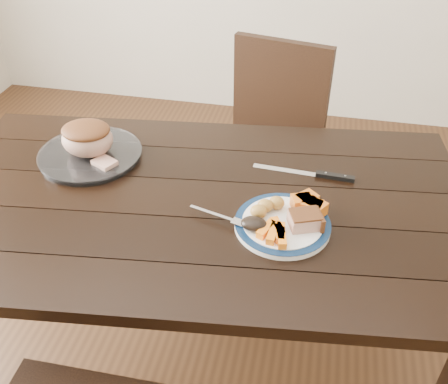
% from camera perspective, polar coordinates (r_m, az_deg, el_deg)
% --- Properties ---
extents(ground, '(4.00, 4.00, 0.00)m').
position_cam_1_polar(ground, '(2.03, -2.20, -17.63)').
color(ground, '#472B16').
rests_on(ground, ground).
extents(dining_table, '(1.69, 1.07, 0.75)m').
position_cam_1_polar(dining_table, '(1.54, -2.78, -3.43)').
color(dining_table, black).
rests_on(dining_table, ground).
extents(chair_far, '(0.50, 0.51, 0.93)m').
position_cam_1_polar(chair_far, '(2.18, 5.19, 5.89)').
color(chair_far, black).
rests_on(chair_far, ground).
extents(dinner_plate, '(0.26, 0.26, 0.02)m').
position_cam_1_polar(dinner_plate, '(1.38, 6.69, -3.74)').
color(dinner_plate, white).
rests_on(dinner_plate, dining_table).
extents(plate_rim, '(0.26, 0.26, 0.02)m').
position_cam_1_polar(plate_rim, '(1.37, 6.71, -3.48)').
color(plate_rim, '#0C213E').
rests_on(plate_rim, dinner_plate).
extents(serving_platter, '(0.33, 0.33, 0.02)m').
position_cam_1_polar(serving_platter, '(1.70, -15.00, 4.05)').
color(serving_platter, white).
rests_on(serving_platter, dining_table).
extents(pork_slice, '(0.10, 0.09, 0.04)m').
position_cam_1_polar(pork_slice, '(1.36, 9.21, -3.21)').
color(pork_slice, tan).
rests_on(pork_slice, dinner_plate).
extents(roasted_potatoes, '(0.09, 0.09, 0.04)m').
position_cam_1_polar(roasted_potatoes, '(1.39, 4.89, -1.69)').
color(roasted_potatoes, gold).
rests_on(roasted_potatoes, dinner_plate).
extents(carrot_batons, '(0.09, 0.11, 0.02)m').
position_cam_1_polar(carrot_batons, '(1.32, 5.91, -4.60)').
color(carrot_batons, orange).
rests_on(carrot_batons, dinner_plate).
extents(pumpkin_wedges, '(0.11, 0.10, 0.04)m').
position_cam_1_polar(pumpkin_wedges, '(1.41, 9.67, -1.43)').
color(pumpkin_wedges, orange).
rests_on(pumpkin_wedges, dinner_plate).
extents(dark_mushroom, '(0.07, 0.05, 0.03)m').
position_cam_1_polar(dark_mushroom, '(1.33, 3.43, -3.63)').
color(dark_mushroom, black).
rests_on(dark_mushroom, dinner_plate).
extents(fork, '(0.18, 0.07, 0.00)m').
position_cam_1_polar(fork, '(1.38, -0.15, -2.92)').
color(fork, silver).
rests_on(fork, dinner_plate).
extents(roast_joint, '(0.17, 0.14, 0.11)m').
position_cam_1_polar(roast_joint, '(1.67, -15.34, 5.83)').
color(roast_joint, tan).
rests_on(roast_joint, serving_platter).
extents(cut_slice, '(0.09, 0.08, 0.02)m').
position_cam_1_polar(cut_slice, '(1.62, -13.48, 3.24)').
color(cut_slice, tan).
rests_on(cut_slice, serving_platter).
extents(carving_knife, '(0.32, 0.04, 0.01)m').
position_cam_1_polar(carving_knife, '(1.59, 11.17, 1.93)').
color(carving_knife, silver).
rests_on(carving_knife, dining_table).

